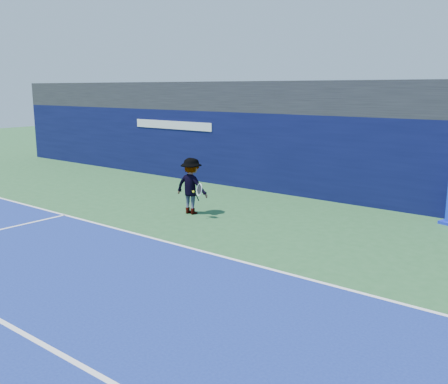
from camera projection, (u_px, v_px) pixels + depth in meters
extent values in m
plane|color=#295B2F|center=(82.00, 281.00, 10.41)|extent=(80.00, 80.00, 0.00)
cube|color=white|center=(180.00, 245.00, 12.71)|extent=(24.00, 0.10, 0.01)
cube|color=#222227|center=(336.00, 97.00, 18.50)|extent=(36.00, 3.00, 1.20)
cube|color=#090D35|center=(321.00, 156.00, 18.16)|extent=(36.00, 1.00, 3.00)
cube|color=white|center=(172.00, 125.00, 21.85)|extent=(4.50, 0.04, 0.35)
imported|color=white|center=(191.00, 186.00, 15.81)|extent=(1.21, 0.76, 1.79)
cylinder|color=black|center=(197.00, 197.00, 15.40)|extent=(0.09, 0.16, 0.28)
torus|color=white|center=(199.00, 190.00, 15.22)|extent=(0.33, 0.19, 0.32)
cylinder|color=black|center=(199.00, 190.00, 15.22)|extent=(0.28, 0.14, 0.27)
sphere|color=#E3F01A|center=(193.00, 192.00, 15.08)|extent=(0.07, 0.07, 0.07)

